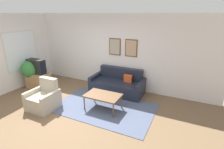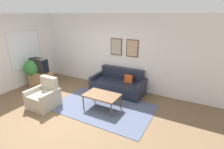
{
  "view_description": "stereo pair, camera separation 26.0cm",
  "coord_description": "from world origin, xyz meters",
  "px_view_note": "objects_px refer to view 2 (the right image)",
  "views": [
    {
      "loc": [
        3.0,
        -3.24,
        2.69
      ],
      "look_at": [
        0.73,
        1.48,
        0.85
      ],
      "focal_mm": 28.0,
      "sensor_mm": 36.0,
      "label": 1
    },
    {
      "loc": [
        3.24,
        -3.12,
        2.69
      ],
      "look_at": [
        0.73,
        1.48,
        0.85
      ],
      "focal_mm": 28.0,
      "sensor_mm": 36.0,
      "label": 2
    }
  ],
  "objects_px": {
    "couch": "(118,85)",
    "coffee_table": "(102,96)",
    "tv": "(39,65)",
    "potted_plant_tall": "(33,68)",
    "armchair": "(44,98)"
  },
  "relations": [
    {
      "from": "coffee_table",
      "to": "potted_plant_tall",
      "type": "height_order",
      "value": "potted_plant_tall"
    },
    {
      "from": "coffee_table",
      "to": "potted_plant_tall",
      "type": "xyz_separation_m",
      "value": [
        -3.18,
        0.21,
        0.3
      ]
    },
    {
      "from": "couch",
      "to": "coffee_table",
      "type": "xyz_separation_m",
      "value": [
        0.09,
        -1.26,
        0.13
      ]
    },
    {
      "from": "coffee_table",
      "to": "tv",
      "type": "distance_m",
      "value": 3.0
    },
    {
      "from": "potted_plant_tall",
      "to": "armchair",
      "type": "bearing_deg",
      "value": -30.52
    },
    {
      "from": "coffee_table",
      "to": "couch",
      "type": "bearing_deg",
      "value": 93.86
    },
    {
      "from": "armchair",
      "to": "coffee_table",
      "type": "bearing_deg",
      "value": 17.47
    },
    {
      "from": "coffee_table",
      "to": "armchair",
      "type": "bearing_deg",
      "value": -155.75
    },
    {
      "from": "couch",
      "to": "potted_plant_tall",
      "type": "height_order",
      "value": "potted_plant_tall"
    },
    {
      "from": "coffee_table",
      "to": "tv",
      "type": "relative_size",
      "value": 1.44
    },
    {
      "from": "tv",
      "to": "armchair",
      "type": "relative_size",
      "value": 0.81
    },
    {
      "from": "couch",
      "to": "tv",
      "type": "xyz_separation_m",
      "value": [
        -2.86,
        -0.95,
        0.56
      ]
    },
    {
      "from": "tv",
      "to": "armchair",
      "type": "xyz_separation_m",
      "value": [
        1.35,
        -1.03,
        -0.56
      ]
    },
    {
      "from": "couch",
      "to": "coffee_table",
      "type": "distance_m",
      "value": 1.27
    },
    {
      "from": "coffee_table",
      "to": "potted_plant_tall",
      "type": "relative_size",
      "value": 0.96
    }
  ]
}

